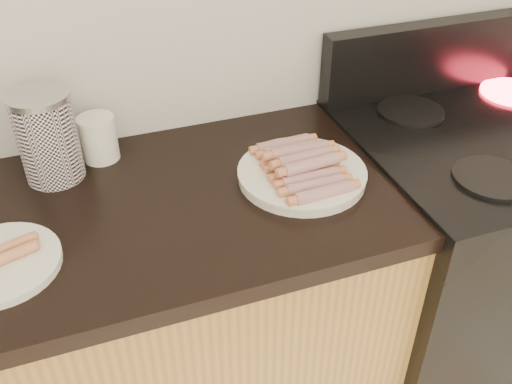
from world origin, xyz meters
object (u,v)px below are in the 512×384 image
object	(u,v)px
canister	(47,137)
mug	(99,138)
main_plate	(302,175)
stove	(465,261)

from	to	relation	value
canister	mug	xyz separation A→B (m)	(0.11, 0.04, -0.05)
canister	mug	world-z (taller)	canister
main_plate	canister	xyz separation A→B (m)	(-0.53, 0.21, 0.10)
stove	canister	world-z (taller)	canister
main_plate	mug	xyz separation A→B (m)	(-0.42, 0.25, 0.05)
main_plate	canister	distance (m)	0.58
stove	mug	distance (m)	1.14
stove	mug	xyz separation A→B (m)	(-0.99, 0.24, 0.50)
mug	canister	bearing A→B (deg)	-157.92
main_plate	canister	world-z (taller)	canister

